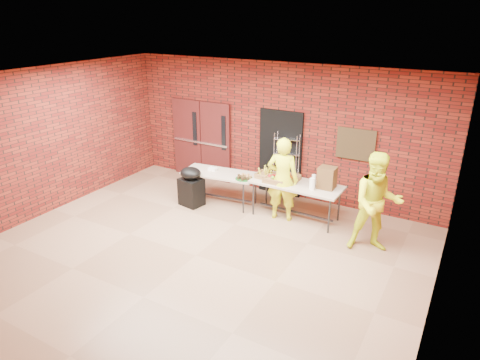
% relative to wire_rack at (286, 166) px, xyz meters
% --- Properties ---
extents(room, '(8.08, 7.08, 3.28)m').
position_rel_wire_rack_xyz_m(room, '(-0.33, -3.32, 0.80)').
color(room, '#856448').
rests_on(room, ground).
extents(double_doors, '(1.78, 0.12, 2.10)m').
position_rel_wire_rack_xyz_m(double_doors, '(-2.52, 0.12, 0.25)').
color(double_doors, '#441413').
rests_on(double_doors, room).
extents(dark_doorway, '(1.10, 0.06, 2.10)m').
position_rel_wire_rack_xyz_m(dark_doorway, '(-0.23, 0.14, 0.25)').
color(dark_doorway, black).
rests_on(dark_doorway, room).
extents(bronze_plaque, '(0.85, 0.04, 0.70)m').
position_rel_wire_rack_xyz_m(bronze_plaque, '(1.57, 0.13, 0.75)').
color(bronze_plaque, '#3B2B17').
rests_on(bronze_plaque, room).
extents(wire_rack, '(0.62, 0.34, 1.61)m').
position_rel_wire_rack_xyz_m(wire_rack, '(0.00, 0.00, 0.00)').
color(wire_rack, silver).
rests_on(wire_rack, room).
extents(table_left, '(1.85, 0.94, 0.73)m').
position_rel_wire_rack_xyz_m(table_left, '(-1.23, -1.00, -0.13)').
color(table_left, tan).
rests_on(table_left, room).
extents(table_right, '(1.98, 0.86, 0.81)m').
position_rel_wire_rack_xyz_m(table_right, '(0.66, -0.92, -0.06)').
color(table_right, tan).
rests_on(table_right, room).
extents(basket_bananas, '(0.45, 0.35, 0.14)m').
position_rel_wire_rack_xyz_m(basket_bananas, '(-0.05, -0.93, 0.06)').
color(basket_bananas, olive).
rests_on(basket_bananas, table_right).
extents(basket_oranges, '(0.46, 0.36, 0.14)m').
position_rel_wire_rack_xyz_m(basket_oranges, '(0.43, -0.81, 0.07)').
color(basket_oranges, olive).
rests_on(basket_oranges, table_right).
extents(basket_apples, '(0.48, 0.37, 0.15)m').
position_rel_wire_rack_xyz_m(basket_apples, '(0.24, -1.07, 0.07)').
color(basket_apples, olive).
rests_on(basket_apples, table_right).
extents(muffin_tray, '(0.40, 0.40, 0.10)m').
position_rel_wire_rack_xyz_m(muffin_tray, '(-0.55, -1.08, -0.03)').
color(muffin_tray, '#155219').
rests_on(muffin_tray, table_left).
extents(napkin_box, '(0.20, 0.13, 0.07)m').
position_rel_wire_rack_xyz_m(napkin_box, '(-1.47, -0.96, -0.04)').
color(napkin_box, white).
rests_on(napkin_box, table_left).
extents(coffee_dispenser, '(0.35, 0.31, 0.46)m').
position_rel_wire_rack_xyz_m(coffee_dispenser, '(1.29, -0.84, 0.23)').
color(coffee_dispenser, '#52391C').
rests_on(coffee_dispenser, table_right).
extents(cup_stack_front, '(0.08, 0.08, 0.24)m').
position_rel_wire_rack_xyz_m(cup_stack_front, '(1.04, -1.06, 0.12)').
color(cup_stack_front, white).
rests_on(cup_stack_front, table_right).
extents(cup_stack_mid, '(0.09, 0.09, 0.27)m').
position_rel_wire_rack_xyz_m(cup_stack_mid, '(1.08, -1.09, 0.14)').
color(cup_stack_mid, white).
rests_on(cup_stack_mid, table_right).
extents(cup_stack_back, '(0.09, 0.09, 0.26)m').
position_rel_wire_rack_xyz_m(cup_stack_back, '(1.03, -0.89, 0.13)').
color(cup_stack_back, white).
rests_on(cup_stack_back, table_right).
extents(covered_grill, '(0.58, 0.51, 0.93)m').
position_rel_wire_rack_xyz_m(covered_grill, '(-1.72, -1.51, -0.34)').
color(covered_grill, black).
rests_on(covered_grill, room).
extents(volunteer_woman, '(0.74, 0.56, 1.85)m').
position_rel_wire_rack_xyz_m(volunteer_woman, '(0.41, -1.12, 0.12)').
color(volunteer_woman, '#ECFF1C').
rests_on(volunteer_woman, room).
extents(volunteer_man, '(1.15, 1.04, 1.93)m').
position_rel_wire_rack_xyz_m(volunteer_man, '(2.46, -1.44, 0.16)').
color(volunteer_man, '#ECFF1C').
rests_on(volunteer_man, room).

